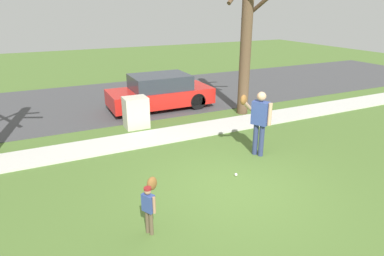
% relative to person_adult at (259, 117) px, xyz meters
% --- Properties ---
extents(ground_plane, '(48.00, 48.00, 0.00)m').
position_rel_person_adult_xyz_m(ground_plane, '(-1.54, 2.28, -1.08)').
color(ground_plane, '#4C6B2D').
extents(sidewalk_strip, '(36.00, 1.20, 0.06)m').
position_rel_person_adult_xyz_m(sidewalk_strip, '(-1.54, 2.38, -1.05)').
color(sidewalk_strip, beige).
rests_on(sidewalk_strip, ground).
extents(road_surface, '(36.00, 6.80, 0.02)m').
position_rel_person_adult_xyz_m(road_surface, '(-1.54, 7.38, -1.07)').
color(road_surface, '#424244').
rests_on(road_surface, ground).
extents(person_adult, '(0.87, 0.57, 1.77)m').
position_rel_person_adult_xyz_m(person_adult, '(0.00, 0.00, 0.00)').
color(person_adult, navy).
rests_on(person_adult, ground).
extents(person_child, '(0.39, 0.50, 0.98)m').
position_rel_person_adult_xyz_m(person_child, '(-3.65, -1.84, -0.43)').
color(person_child, brown).
rests_on(person_child, ground).
extents(baseball, '(0.07, 0.07, 0.07)m').
position_rel_person_adult_xyz_m(baseball, '(-1.15, -0.77, -1.05)').
color(baseball, white).
rests_on(baseball, ground).
extents(utility_cabinet, '(0.77, 0.63, 1.03)m').
position_rel_person_adult_xyz_m(utility_cabinet, '(-2.30, 3.58, -0.57)').
color(utility_cabinet, beige).
rests_on(utility_cabinet, ground).
extents(street_tree_near, '(1.85, 1.89, 5.87)m').
position_rel_person_adult_xyz_m(street_tree_near, '(1.78, 3.36, 2.02)').
color(street_tree_near, brown).
rests_on(street_tree_near, ground).
extents(parked_hatchback_red, '(4.00, 1.75, 1.33)m').
position_rel_person_adult_xyz_m(parked_hatchback_red, '(-0.80, 5.28, -0.43)').
color(parked_hatchback_red, red).
rests_on(parked_hatchback_red, road_surface).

